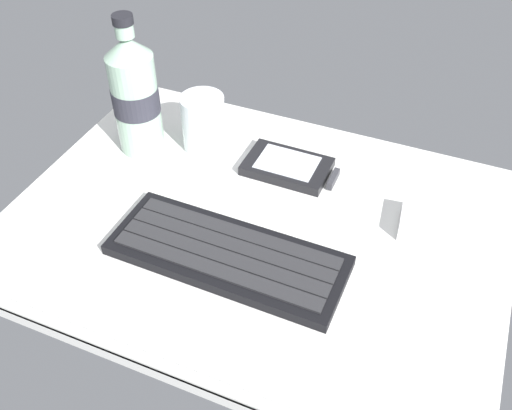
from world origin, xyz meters
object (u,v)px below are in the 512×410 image
Objects in this scene: water_bottle at (135,95)px; handheld_device at (291,167)px; keyboard at (228,255)px; charger_block at (428,224)px; juice_cup at (204,125)px.

handheld_device is at bearing 7.67° from water_bottle.
water_bottle reaches higher than keyboard.
keyboard is 1.40× the size of water_bottle.
charger_block is (21.45, 14.27, 0.39)cm from keyboard.
charger_block is at bearing -12.76° from handheld_device.
charger_block is (42.86, -1.50, -7.81)cm from water_bottle.
water_bottle is at bearing 143.62° from keyboard.
charger_block is (34.27, -5.19, -2.71)cm from juice_cup.
charger_block is at bearing 33.64° from keyboard.
water_bottle is 43.59cm from charger_block.
juice_cup is (-12.82, 19.46, 3.10)cm from keyboard.
water_bottle is (-22.73, -3.06, 8.28)cm from handheld_device.
juice_cup is 0.41× the size of water_bottle.
handheld_device is at bearing 167.24° from charger_block.
water_bottle is 2.97× the size of charger_block.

